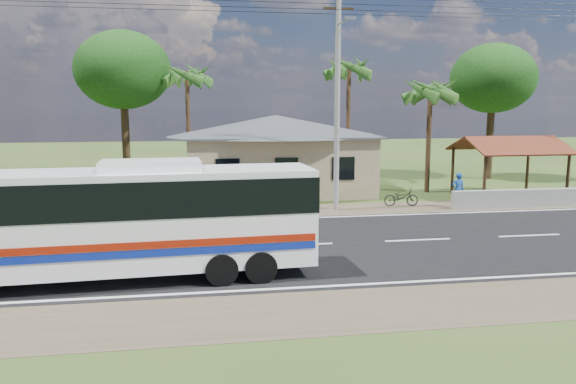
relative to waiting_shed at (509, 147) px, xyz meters
name	(u,v)px	position (x,y,z in m)	size (l,w,h in m)	color
ground	(298,245)	(-13.00, -8.50, -2.73)	(120.00, 120.00, 0.00)	#2C4017
road	(298,245)	(-13.00, -8.50, -2.72)	(120.00, 16.00, 0.03)	black
house	(276,146)	(-12.00, 4.50, -0.09)	(12.40, 10.00, 5.00)	tan
waiting_shed	(509,147)	(0.00, 0.00, 0.00)	(5.20, 4.48, 3.35)	#362513
concrete_barrier	(520,199)	(-1.00, -2.90, -2.28)	(7.00, 0.30, 0.90)	#9E9E99
utility_poles	(331,88)	(-10.33, -2.01, 3.04)	(32.80, 2.22, 11.00)	#9E9E99
palm_near	(430,92)	(-3.50, 2.50, 2.98)	(2.80, 2.80, 6.70)	#47301E
palm_mid	(349,70)	(-7.00, 7.00, 4.43)	(2.80, 2.80, 8.20)	#47301E
palm_far	(187,76)	(-17.00, 7.50, 3.95)	(2.80, 2.80, 7.70)	#47301E
tree_behind_house	(123,70)	(-21.00, 9.50, 4.39)	(6.00, 6.00, 9.61)	#47301E
tree_behind_shed	(493,79)	(3.00, 7.50, 3.95)	(5.60, 5.60, 9.02)	#47301E
coach_bus	(119,213)	(-18.71, -11.70, -0.76)	(11.18, 2.95, 3.44)	white
motorcycle	(401,197)	(-6.57, -1.56, -2.28)	(0.59, 1.71, 0.90)	black
person	(458,190)	(-4.02, -2.44, -1.86)	(0.63, 0.42, 1.74)	#1B4895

